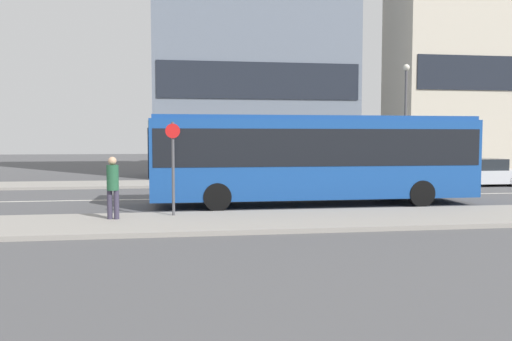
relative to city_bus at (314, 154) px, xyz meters
name	(u,v)px	position (x,y,z in m)	size (l,w,h in m)	color
ground_plane	(250,198)	(-2.08, 2.43, -1.89)	(120.00, 120.00, 0.00)	#4F4F51
sidewalk_near	(278,221)	(-2.08, -3.82, -1.82)	(44.00, 3.50, 0.13)	gray
sidewalk_far	(235,183)	(-2.08, 8.68, -1.82)	(44.00, 3.50, 0.13)	gray
lane_centerline	(250,198)	(-2.08, 2.43, -1.88)	(41.80, 0.16, 0.01)	silver
apartment_block_left_tower	(253,11)	(-0.22, 14.80, 8.93)	(12.83, 5.82, 21.64)	slate
city_bus	(314,154)	(0.00, 0.00, 0.00)	(11.93, 2.62, 3.28)	#194793
parked_car_0	(480,173)	(10.55, 6.02, -1.23)	(4.24, 1.89, 1.41)	silver
pedestrian_near_stop	(113,183)	(-6.83, -3.26, -0.72)	(0.35, 0.34, 1.81)	#383347
bus_stop_sign	(173,161)	(-5.11, -2.80, -0.11)	(0.44, 0.12, 2.83)	#4C4C51
street_lamp	(406,109)	(7.28, 8.02, 2.18)	(0.36, 0.36, 6.38)	#4C4C51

